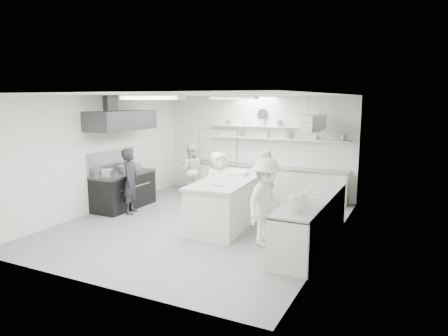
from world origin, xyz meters
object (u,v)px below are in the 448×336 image
at_px(stove, 124,191).
at_px(right_counter, 311,222).
at_px(prep_island, 229,202).
at_px(cook_stove, 130,181).
at_px(back_counter, 262,182).
at_px(cook_back, 191,170).

xyz_separation_m(stove, right_counter, (5.25, -0.60, 0.02)).
relative_size(prep_island, cook_stove, 1.68).
bearing_deg(stove, right_counter, -6.52).
distance_m(back_counter, cook_stove, 3.96).
bearing_deg(right_counter, cook_back, 148.52).
distance_m(stove, back_counter, 4.03).
distance_m(prep_island, cook_back, 3.12).
bearing_deg(cook_stove, right_counter, -115.54).
bearing_deg(cook_stove, stove, 34.21).
bearing_deg(stove, cook_back, 67.86).
distance_m(right_counter, cook_back, 5.17).
height_order(right_counter, cook_back, cook_back).
distance_m(stove, right_counter, 5.28).
distance_m(right_counter, prep_island, 2.19).
distance_m(stove, cook_back, 2.28).
relative_size(cook_stove, cook_back, 1.07).
distance_m(right_counter, cook_stove, 4.76).
bearing_deg(cook_stove, prep_island, -105.12).
height_order(back_counter, cook_stove, cook_stove).
height_order(stove, back_counter, back_counter).
distance_m(stove, prep_island, 3.15).
xyz_separation_m(cook_stove, cook_back, (0.34, 2.43, -0.06)).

